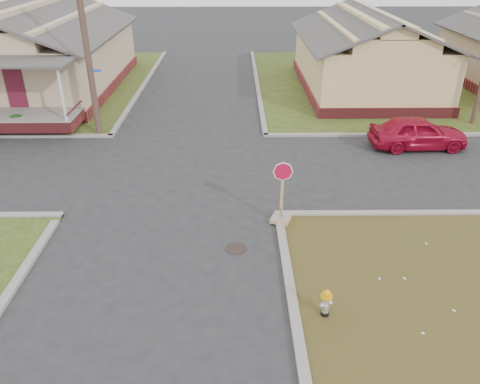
{
  "coord_description": "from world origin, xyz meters",
  "views": [
    {
      "loc": [
        2.2,
        -11.86,
        7.93
      ],
      "look_at": [
        2.33,
        1.0,
        1.1
      ],
      "focal_mm": 35.0,
      "sensor_mm": 36.0,
      "label": 1
    }
  ],
  "objects_px": {
    "utility_pole": "(84,31)",
    "stop_sign": "(281,209)",
    "fire_hydrant": "(326,301)",
    "red_sedan": "(418,133)"
  },
  "relations": [
    {
      "from": "utility_pole",
      "to": "fire_hydrant",
      "type": "bearing_deg",
      "value": -55.12
    },
    {
      "from": "fire_hydrant",
      "to": "red_sedan",
      "type": "xyz_separation_m",
      "value": [
        5.8,
        10.51,
        0.24
      ]
    },
    {
      "from": "red_sedan",
      "to": "utility_pole",
      "type": "bearing_deg",
      "value": 81.29
    },
    {
      "from": "utility_pole",
      "to": "stop_sign",
      "type": "xyz_separation_m",
      "value": [
        7.84,
        -7.91,
        -4.16
      ]
    },
    {
      "from": "utility_pole",
      "to": "red_sedan",
      "type": "xyz_separation_m",
      "value": [
        14.33,
        -1.72,
        -3.96
      ]
    },
    {
      "from": "utility_pole",
      "to": "fire_hydrant",
      "type": "height_order",
      "value": "utility_pole"
    },
    {
      "from": "stop_sign",
      "to": "fire_hydrant",
      "type": "bearing_deg",
      "value": -60.01
    },
    {
      "from": "fire_hydrant",
      "to": "red_sedan",
      "type": "distance_m",
      "value": 12.01
    },
    {
      "from": "utility_pole",
      "to": "red_sedan",
      "type": "height_order",
      "value": "utility_pole"
    },
    {
      "from": "fire_hydrant",
      "to": "red_sedan",
      "type": "height_order",
      "value": "red_sedan"
    }
  ]
}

